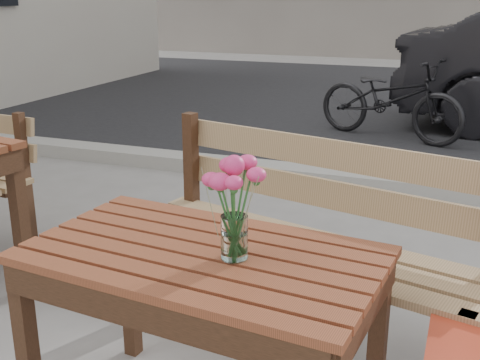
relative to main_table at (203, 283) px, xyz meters
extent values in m
cube|color=black|center=(0.05, 6.96, -0.58)|extent=(30.00, 8.00, 0.00)
cube|color=#98978F|center=(0.05, 2.96, -0.53)|extent=(30.00, 0.25, 0.12)
cube|color=brown|center=(0.00, 0.00, 0.10)|extent=(1.20, 0.78, 0.03)
cube|color=black|center=(-0.55, -0.23, -0.25)|extent=(0.06, 0.06, 0.67)
cube|color=black|center=(-0.49, 0.34, -0.25)|extent=(0.06, 0.06, 0.67)
cube|color=black|center=(0.55, 0.23, -0.25)|extent=(0.06, 0.06, 0.67)
cube|color=olive|center=(0.17, 0.57, -0.09)|extent=(1.61, 0.78, 0.03)
cube|color=olive|center=(0.23, 0.80, 0.17)|extent=(1.52, 0.41, 0.42)
cube|color=black|center=(-0.56, 0.57, -0.33)|extent=(0.07, 0.07, 0.51)
cube|color=black|center=(-0.48, 0.91, -0.11)|extent=(0.07, 0.07, 0.94)
cylinder|color=white|center=(0.12, -0.02, 0.19)|extent=(0.08, 0.08, 0.14)
cylinder|color=#2E6F30|center=(0.12, -0.02, 0.26)|extent=(0.05, 0.05, 0.28)
cube|color=black|center=(-1.28, 0.62, -0.20)|extent=(0.08, 0.08, 0.77)
cube|color=black|center=(-1.63, 1.08, -0.17)|extent=(0.05, 0.05, 0.83)
imported|color=black|center=(0.01, 4.73, -0.16)|extent=(1.70, 1.07, 0.84)
camera|label=1|loc=(0.74, -1.61, 0.91)|focal=45.00mm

